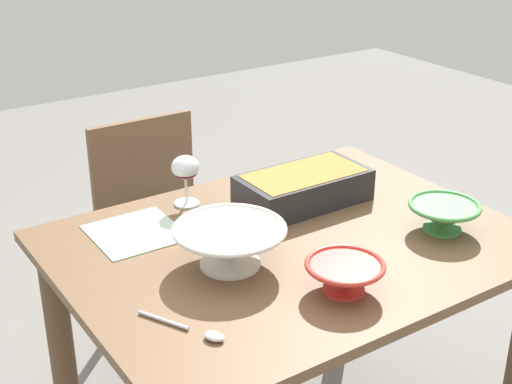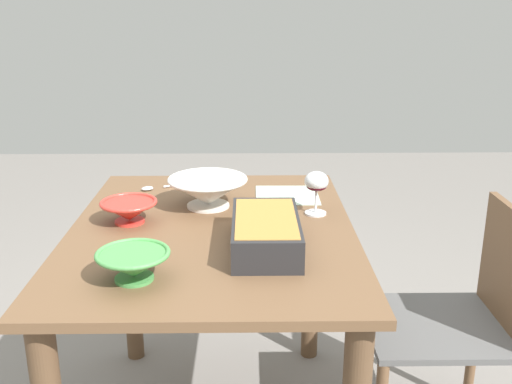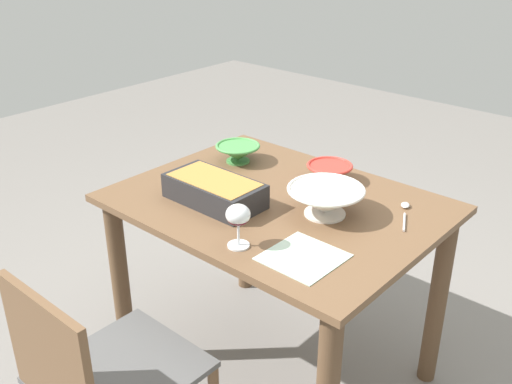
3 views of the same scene
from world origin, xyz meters
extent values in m
cube|color=brown|center=(0.00, 0.00, 0.76)|extent=(1.13, 0.86, 0.03)
cylinder|color=brown|center=(-0.50, -0.37, 0.38)|extent=(0.07, 0.07, 0.75)
cylinder|color=brown|center=(0.50, -0.37, 0.38)|extent=(0.07, 0.07, 0.75)
cube|color=#595959|center=(-0.03, -0.71, 0.45)|extent=(0.41, 0.45, 0.02)
cube|color=brown|center=(-0.03, -0.92, 0.64)|extent=(0.39, 0.02, 0.38)
cylinder|color=brown|center=(0.16, -0.50, 0.22)|extent=(0.04, 0.04, 0.44)
cylinder|color=brown|center=(-0.22, -0.50, 0.22)|extent=(0.04, 0.04, 0.44)
cylinder|color=brown|center=(0.16, -0.92, 0.22)|extent=(0.04, 0.04, 0.44)
cylinder|color=brown|center=(-0.22, -0.92, 0.22)|extent=(0.04, 0.04, 0.44)
cylinder|color=white|center=(0.11, -0.33, 0.78)|extent=(0.07, 0.07, 0.01)
cylinder|color=white|center=(0.11, -0.33, 0.82)|extent=(0.01, 0.01, 0.07)
ellipsoid|color=white|center=(0.11, -0.33, 0.89)|extent=(0.08, 0.08, 0.06)
ellipsoid|color=#4C0A19|center=(0.11, -0.33, 0.87)|extent=(0.07, 0.07, 0.04)
cube|color=#262628|center=(-0.16, -0.16, 0.82)|extent=(0.36, 0.19, 0.09)
cube|color=#B27A38|center=(-0.16, -0.16, 0.86)|extent=(0.32, 0.17, 0.02)
cylinder|color=white|center=(0.19, 0.02, 0.78)|extent=(0.14, 0.14, 0.01)
cone|color=white|center=(0.19, 0.02, 0.83)|extent=(0.26, 0.26, 0.09)
torus|color=white|center=(0.19, 0.02, 0.87)|extent=(0.27, 0.27, 0.01)
cylinder|color=#4C994C|center=(-0.36, 0.17, 0.78)|extent=(0.10, 0.10, 0.01)
cone|color=#4C994C|center=(-0.36, 0.17, 0.82)|extent=(0.18, 0.18, 0.06)
torus|color=#4C994C|center=(-0.36, 0.17, 0.85)|extent=(0.18, 0.18, 0.01)
cylinder|color=red|center=(0.04, 0.26, 0.78)|extent=(0.09, 0.09, 0.01)
cone|color=red|center=(0.04, 0.26, 0.81)|extent=(0.17, 0.17, 0.06)
torus|color=red|center=(0.04, 0.26, 0.84)|extent=(0.18, 0.18, 0.01)
cylinder|color=silver|center=(0.43, 0.15, 0.78)|extent=(0.06, 0.11, 0.01)
ellipsoid|color=silver|center=(0.37, 0.26, 0.78)|extent=(0.05, 0.05, 0.01)
cube|color=#B2CCB7|center=(0.31, -0.25, 0.78)|extent=(0.22, 0.22, 0.00)
camera|label=1|loc=(0.96, 1.29, 1.63)|focal=50.83mm
camera|label=2|loc=(-1.70, -0.11, 1.44)|focal=41.66mm
camera|label=3|loc=(1.20, -1.48, 1.72)|focal=41.39mm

